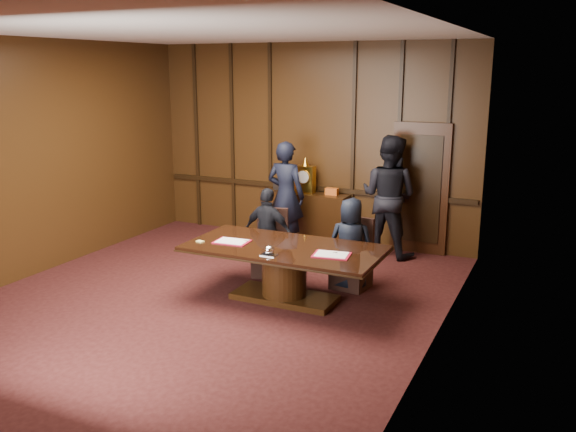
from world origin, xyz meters
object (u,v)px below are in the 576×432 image
object	(u,v)px
sideboard	(305,215)
witness_right	(389,196)
signatory_left	(268,233)
signatory_right	(351,244)
conference_table	(284,264)
witness_left	(286,196)

from	to	relation	value
sideboard	witness_right	distance (m)	1.66
signatory_left	signatory_right	bearing A→B (deg)	-177.37
signatory_right	witness_right	bearing A→B (deg)	-99.52
signatory_left	signatory_right	world-z (taller)	signatory_left
witness_right	sideboard	bearing A→B (deg)	4.60
conference_table	signatory_right	size ratio (longest dim) A/B	1.99
signatory_right	witness_right	world-z (taller)	witness_right
signatory_left	witness_left	distance (m)	1.47
conference_table	witness_left	bearing A→B (deg)	114.88
sideboard	witness_right	world-z (taller)	witness_right
sideboard	witness_left	size ratio (longest dim) A/B	0.85
signatory_left	witness_left	xyz separation A→B (m)	(-0.37, 1.40, 0.26)
conference_table	witness_right	xyz separation A→B (m)	(0.67, 2.59, 0.50)
signatory_left	witness_left	size ratio (longest dim) A/B	0.72
signatory_left	witness_right	distance (m)	2.25
conference_table	witness_left	size ratio (longest dim) A/B	1.40
sideboard	signatory_left	bearing A→B (deg)	-82.73
signatory_left	signatory_right	size ratio (longest dim) A/B	1.02
conference_table	witness_right	distance (m)	2.72
sideboard	conference_table	xyz separation A→B (m)	(0.90, -2.75, 0.02)
witness_left	sideboard	bearing A→B (deg)	-99.65
sideboard	signatory_right	distance (m)	2.50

